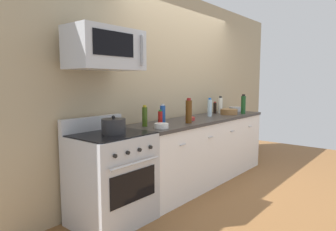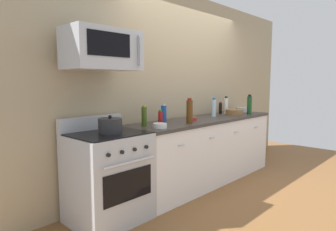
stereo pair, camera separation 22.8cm
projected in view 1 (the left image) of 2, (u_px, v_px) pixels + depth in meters
ground_plane at (202, 180)px, 4.38m from camera, size 6.85×6.85×0.00m
back_wall at (180, 87)px, 4.49m from camera, size 5.71×0.10×2.70m
counter_unit at (202, 149)px, 4.33m from camera, size 2.62×0.66×0.92m
range_oven at (111, 177)px, 3.04m from camera, size 0.76×0.69×1.07m
microwave at (105, 49)px, 2.92m from camera, size 0.74×0.44×0.40m
bottle_olive_oil at (145, 116)px, 3.46m from camera, size 0.06×0.06×0.25m
bottle_water_clear at (210, 108)px, 4.46m from camera, size 0.07×0.07×0.28m
bottle_wine_amber at (189, 111)px, 3.72m from camera, size 0.08×0.08×0.31m
bottle_soda_blue at (163, 114)px, 3.79m from camera, size 0.07×0.07×0.24m
bottle_hot_sauce_red at (160, 118)px, 3.62m from camera, size 0.05×0.05×0.18m
bottle_vinegar_white at (220, 105)px, 4.86m from camera, size 0.07×0.07×0.28m
bottle_soy_sauce_dark at (215, 108)px, 4.87m from camera, size 0.05×0.05×0.19m
bottle_wine_green at (243, 105)px, 4.82m from camera, size 0.07×0.07×0.31m
bowl_white_ceramic at (161, 126)px, 3.32m from camera, size 0.16×0.16×0.06m
bowl_red_small at (190, 119)px, 4.01m from camera, size 0.13×0.13×0.04m
bowl_steel_prep at (235, 109)px, 5.20m from camera, size 0.21×0.21×0.08m
bowl_wooden_salad at (229, 112)px, 4.72m from camera, size 0.27×0.27×0.09m
stockpot at (114, 126)px, 2.94m from camera, size 0.24×0.24×0.18m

